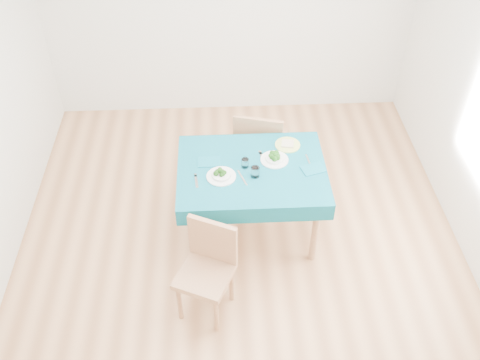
{
  "coord_description": "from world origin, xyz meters",
  "views": [
    {
      "loc": [
        -0.16,
        -3.13,
        3.73
      ],
      "look_at": [
        0.0,
        0.0,
        0.85
      ],
      "focal_mm": 40.0,
      "sensor_mm": 36.0,
      "label": 1
    }
  ],
  "objects_px": {
    "table": "(251,200)",
    "bowl_far": "(275,157)",
    "chair_near": "(204,270)",
    "chair_far": "(262,129)",
    "bowl_near": "(221,174)",
    "side_plate": "(288,145)"
  },
  "relations": [
    {
      "from": "table",
      "to": "bowl_near",
      "type": "relative_size",
      "value": 5.08
    },
    {
      "from": "side_plate",
      "to": "table",
      "type": "bearing_deg",
      "value": -138.89
    },
    {
      "from": "chair_far",
      "to": "bowl_far",
      "type": "relative_size",
      "value": 4.83
    },
    {
      "from": "table",
      "to": "bowl_far",
      "type": "xyz_separation_m",
      "value": [
        0.2,
        0.1,
        0.42
      ]
    },
    {
      "from": "chair_far",
      "to": "bowl_far",
      "type": "height_order",
      "value": "chair_far"
    },
    {
      "from": "chair_near",
      "to": "bowl_near",
      "type": "relative_size",
      "value": 4.0
    },
    {
      "from": "chair_near",
      "to": "chair_far",
      "type": "height_order",
      "value": "chair_far"
    },
    {
      "from": "chair_far",
      "to": "bowl_near",
      "type": "height_order",
      "value": "chair_far"
    },
    {
      "from": "bowl_far",
      "to": "table",
      "type": "bearing_deg",
      "value": -154.13
    },
    {
      "from": "chair_near",
      "to": "bowl_far",
      "type": "distance_m",
      "value": 1.17
    },
    {
      "from": "bowl_near",
      "to": "bowl_far",
      "type": "xyz_separation_m",
      "value": [
        0.46,
        0.19,
        -0.0
      ]
    },
    {
      "from": "chair_far",
      "to": "chair_near",
      "type": "bearing_deg",
      "value": 86.03
    },
    {
      "from": "bowl_near",
      "to": "bowl_far",
      "type": "relative_size",
      "value": 1.02
    },
    {
      "from": "chair_near",
      "to": "bowl_near",
      "type": "xyz_separation_m",
      "value": [
        0.15,
        0.75,
        0.3
      ]
    },
    {
      "from": "bowl_near",
      "to": "bowl_far",
      "type": "distance_m",
      "value": 0.5
    },
    {
      "from": "bowl_far",
      "to": "side_plate",
      "type": "xyz_separation_m",
      "value": [
        0.14,
        0.2,
        -0.03
      ]
    },
    {
      "from": "chair_near",
      "to": "chair_far",
      "type": "distance_m",
      "value": 1.73
    },
    {
      "from": "bowl_near",
      "to": "side_plate",
      "type": "relative_size",
      "value": 1.1
    },
    {
      "from": "bowl_far",
      "to": "side_plate",
      "type": "bearing_deg",
      "value": 55.24
    },
    {
      "from": "chair_far",
      "to": "bowl_near",
      "type": "relative_size",
      "value": 4.73
    },
    {
      "from": "table",
      "to": "chair_near",
      "type": "bearing_deg",
      "value": -116.08
    },
    {
      "from": "bowl_near",
      "to": "side_plate",
      "type": "height_order",
      "value": "bowl_near"
    }
  ]
}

